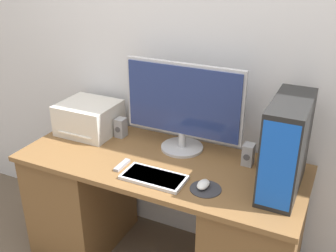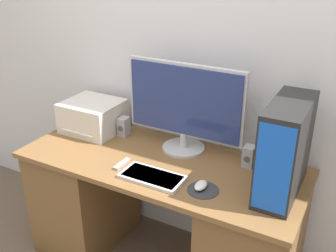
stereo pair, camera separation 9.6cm
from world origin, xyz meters
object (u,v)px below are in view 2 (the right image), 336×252
(monitor, at_px, (185,105))
(computer_tower, at_px, (285,149))
(printer, at_px, (93,116))
(speaker_right, at_px, (249,156))
(remote_control, at_px, (122,164))
(keyboard, at_px, (152,177))
(mouse, at_px, (201,185))
(speaker_left, at_px, (124,127))

(monitor, height_order, computer_tower, monitor)
(printer, relative_size, speaker_right, 2.91)
(printer, distance_m, speaker_right, 1.05)
(printer, xyz_separation_m, remote_control, (0.43, -0.29, -0.09))
(computer_tower, bearing_deg, monitor, 164.18)
(keyboard, relative_size, remote_control, 2.57)
(keyboard, xyz_separation_m, mouse, (0.26, 0.03, 0.01))
(printer, bearing_deg, keyboard, -27.04)
(monitor, xyz_separation_m, keyboard, (0.00, -0.38, -0.27))
(mouse, xyz_separation_m, printer, (-0.91, 0.30, 0.08))
(computer_tower, xyz_separation_m, printer, (-1.26, 0.13, -0.14))
(monitor, bearing_deg, computer_tower, -15.82)
(keyboard, height_order, speaker_left, speaker_left)
(monitor, relative_size, speaker_right, 5.88)
(printer, bearing_deg, mouse, -18.00)
(monitor, xyz_separation_m, mouse, (0.27, -0.35, -0.26))
(keyboard, bearing_deg, computer_tower, 18.29)
(speaker_left, bearing_deg, computer_tower, -8.60)
(computer_tower, xyz_separation_m, speaker_right, (-0.21, 0.16, -0.18))
(monitor, distance_m, printer, 0.67)
(keyboard, xyz_separation_m, remote_control, (-0.22, 0.04, -0.00))
(keyboard, distance_m, remote_control, 0.22)
(computer_tower, bearing_deg, remote_control, -168.74)
(keyboard, relative_size, printer, 0.94)
(printer, height_order, remote_control, printer)
(monitor, distance_m, speaker_left, 0.48)
(speaker_left, distance_m, speaker_right, 0.83)
(printer, bearing_deg, computer_tower, -5.70)
(monitor, relative_size, mouse, 7.51)
(mouse, xyz_separation_m, speaker_left, (-0.69, 0.33, 0.04))
(printer, height_order, speaker_right, printer)
(monitor, height_order, speaker_right, monitor)
(computer_tower, bearing_deg, mouse, -154.32)
(speaker_right, bearing_deg, computer_tower, -36.91)
(speaker_right, bearing_deg, monitor, 177.88)
(speaker_left, bearing_deg, mouse, -25.40)
(speaker_right, bearing_deg, printer, -178.10)
(monitor, distance_m, mouse, 0.51)
(remote_control, bearing_deg, mouse, -0.39)
(computer_tower, distance_m, printer, 1.28)
(mouse, height_order, speaker_right, speaker_right)
(mouse, distance_m, speaker_left, 0.77)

